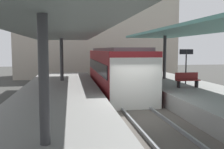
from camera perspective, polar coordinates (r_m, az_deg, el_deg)
name	(u,v)px	position (r m, az deg, el deg)	size (l,w,h in m)	color
ground_plane	(144,122)	(11.83, 7.03, -10.21)	(80.00, 80.00, 0.00)	#383835
platform_left	(57,114)	(11.27, -12.06, -8.45)	(4.40, 28.00, 1.00)	gray
platform_right	(223,107)	(13.25, 23.15, -6.67)	(4.40, 28.00, 1.00)	gray
track_ballast	(144,119)	(11.80, 7.03, -9.74)	(3.20, 28.00, 0.20)	#4C4742
rail_near_side	(128,116)	(11.58, 3.57, -9.13)	(0.08, 28.00, 0.14)	slate
rail_far_side	(160,115)	(11.97, 10.39, -8.72)	(0.08, 28.00, 0.14)	slate
commuter_train	(115,70)	(18.79, 0.69, 1.04)	(2.78, 12.26, 3.10)	maroon
canopy_left	(57,31)	(12.37, -12.06, 9.29)	(4.18, 21.00, 3.15)	#333335
canopy_right	(210,28)	(14.21, 20.69, 9.47)	(4.18, 21.00, 3.39)	#333335
platform_bench	(187,79)	(15.67, 16.18, -1.05)	(1.40, 0.41, 0.86)	black
platform_sign	(186,58)	(17.20, 15.97, 3.40)	(0.90, 0.08, 2.21)	#262628
station_building_backdrop	(96,30)	(31.16, -3.49, 9.75)	(18.00, 6.00, 11.00)	#A89E8E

